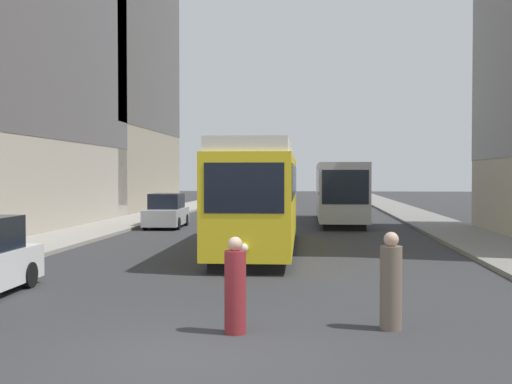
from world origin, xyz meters
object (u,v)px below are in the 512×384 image
at_px(streetcar, 259,194).
at_px(pedestrian_on_sidewalk, 235,288).
at_px(pedestrian_crossing_near, 391,284).
at_px(parked_car_left_mid, 166,212).
at_px(transit_bus, 339,190).

distance_m(streetcar, pedestrian_on_sidewalk, 12.22).
xyz_separation_m(pedestrian_crossing_near, pedestrian_on_sidewalk, (-2.76, -0.53, -0.03)).
bearing_deg(streetcar, parked_car_left_mid, 120.07).
bearing_deg(parked_car_left_mid, streetcar, -61.69).
height_order(parked_car_left_mid, pedestrian_crossing_near, parked_car_left_mid).
relative_size(streetcar, parked_car_left_mid, 2.81).
height_order(transit_bus, parked_car_left_mid, transit_bus).
height_order(transit_bus, pedestrian_crossing_near, transit_bus).
bearing_deg(parked_car_left_mid, pedestrian_crossing_near, -69.33).
xyz_separation_m(streetcar, pedestrian_on_sidewalk, (0.64, -12.13, -1.30)).
distance_m(parked_car_left_mid, pedestrian_on_sidewalk, 22.71).
distance_m(parked_car_left_mid, pedestrian_crossing_near, 23.16).
distance_m(transit_bus, pedestrian_crossing_near, 25.55).
bearing_deg(pedestrian_crossing_near, pedestrian_on_sidewalk, 130.09).
bearing_deg(parked_car_left_mid, transit_bus, 21.84).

